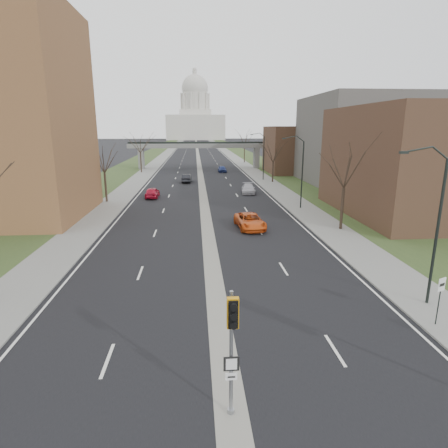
{
  "coord_description": "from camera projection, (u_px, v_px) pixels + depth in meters",
  "views": [
    {
      "loc": [
        -1.09,
        -12.38,
        9.67
      ],
      "look_at": [
        0.58,
        9.44,
        4.04
      ],
      "focal_mm": 30.0,
      "sensor_mm": 36.0,
      "label": 1
    }
  ],
  "objects": [
    {
      "name": "ground",
      "position": [
        228.0,
        386.0,
        14.45
      ],
      "size": [
        700.0,
        700.0,
        0.0
      ],
      "primitive_type": "plane",
      "color": "black",
      "rests_on": "ground"
    },
    {
      "name": "road_surface",
      "position": [
        197.0,
        151.0,
        159.29
      ],
      "size": [
        20.0,
        600.0,
        0.01
      ],
      "primitive_type": "cube",
      "color": "black",
      "rests_on": "ground"
    },
    {
      "name": "median_strip",
      "position": [
        197.0,
        151.0,
        159.29
      ],
      "size": [
        1.2,
        600.0,
        0.02
      ],
      "primitive_type": "cube",
      "color": "gray",
      "rests_on": "ground"
    },
    {
      "name": "sidewalk_right",
      "position": [
        225.0,
        151.0,
        160.17
      ],
      "size": [
        4.0,
        600.0,
        0.12
      ],
      "primitive_type": "cube",
      "color": "gray",
      "rests_on": "ground"
    },
    {
      "name": "sidewalk_left",
      "position": [
        169.0,
        151.0,
        158.38
      ],
      "size": [
        4.0,
        600.0,
        0.12
      ],
      "primitive_type": "cube",
      "color": "gray",
      "rests_on": "ground"
    },
    {
      "name": "grass_verge_right",
      "position": [
        239.0,
        151.0,
        160.61
      ],
      "size": [
        8.0,
        600.0,
        0.1
      ],
      "primitive_type": "cube",
      "color": "#263B1B",
      "rests_on": "ground"
    },
    {
      "name": "grass_verge_left",
      "position": [
        155.0,
        151.0,
        157.94
      ],
      "size": [
        8.0,
        600.0,
        0.1
      ],
      "primitive_type": "cube",
      "color": "#263B1B",
      "rests_on": "ground"
    },
    {
      "name": "commercial_block_near",
      "position": [
        420.0,
        162.0,
        41.77
      ],
      "size": [
        16.0,
        20.0,
        12.0
      ],
      "primitive_type": "cube",
      "color": "#4D3424",
      "rests_on": "ground"
    },
    {
      "name": "commercial_block_mid",
      "position": [
        363.0,
        141.0,
        64.87
      ],
      "size": [
        18.0,
        22.0,
        15.0
      ],
      "primitive_type": "cube",
      "color": "#504E49",
      "rests_on": "ground"
    },
    {
      "name": "commercial_block_far",
      "position": [
        300.0,
        150.0,
        82.43
      ],
      "size": [
        14.0,
        14.0,
        10.0
      ],
      "primitive_type": "cube",
      "color": "#4D3424",
      "rests_on": "ground"
    },
    {
      "name": "pedestrian_bridge",
      "position": [
        199.0,
        149.0,
        90.49
      ],
      "size": [
        34.0,
        3.0,
        6.45
      ],
      "color": "slate",
      "rests_on": "ground"
    },
    {
      "name": "capitol",
      "position": [
        195.0,
        117.0,
        318.81
      ],
      "size": [
        48.0,
        42.0,
        55.75
      ],
      "color": "silver",
      "rests_on": "ground"
    },
    {
      "name": "streetlight_near",
      "position": [
        430.0,
        182.0,
        19.32
      ],
      "size": [
        2.61,
        0.2,
        8.7
      ],
      "color": "black",
      "rests_on": "sidewalk_right"
    },
    {
      "name": "streetlight_mid",
      "position": [
        297.0,
        152.0,
        44.43
      ],
      "size": [
        2.61,
        0.2,
        8.7
      ],
      "color": "black",
      "rests_on": "sidewalk_right"
    },
    {
      "name": "streetlight_far",
      "position": [
        260.0,
        143.0,
        69.54
      ],
      "size": [
        2.61,
        0.2,
        8.7
      ],
      "color": "black",
      "rests_on": "sidewalk_right"
    },
    {
      "name": "tree_left_b",
      "position": [
        103.0,
        155.0,
        48.62
      ],
      "size": [
        6.75,
        6.75,
        8.81
      ],
      "color": "#382B21",
      "rests_on": "sidewalk_left"
    },
    {
      "name": "tree_left_c",
      "position": [
        140.0,
        140.0,
        81.25
      ],
      "size": [
        7.65,
        7.65,
        9.99
      ],
      "color": "#382B21",
      "rests_on": "sidewalk_left"
    },
    {
      "name": "tree_right_a",
      "position": [
        346.0,
        161.0,
        35.0
      ],
      "size": [
        7.2,
        7.2,
        9.4
      ],
      "color": "#382B21",
      "rests_on": "sidewalk_right"
    },
    {
      "name": "tree_right_b",
      "position": [
        273.0,
        150.0,
        67.07
      ],
      "size": [
        6.3,
        6.3,
        8.22
      ],
      "color": "#382B21",
      "rests_on": "sidewalk_right"
    },
    {
      "name": "tree_right_c",
      "position": [
        245.0,
        138.0,
        105.39
      ],
      "size": [
        7.65,
        7.65,
        9.99
      ],
      "color": "#382B21",
      "rests_on": "sidewalk_right"
    },
    {
      "name": "signal_pole_median",
      "position": [
        232.0,
        335.0,
        12.02
      ],
      "size": [
        0.53,
        0.75,
        4.63
      ],
      "rotation": [
        0.0,
        0.0,
        0.0
      ],
      "color": "gray",
      "rests_on": "ground"
    },
    {
      "name": "speed_limit_sign",
      "position": [
        440.0,
        293.0,
        18.34
      ],
      "size": [
        0.5,
        0.25,
        2.5
      ],
      "rotation": [
        0.0,
        0.0,
        0.42
      ],
      "color": "black",
      "rests_on": "sidewalk_right"
    },
    {
      "name": "car_left_near",
      "position": [
        152.0,
        192.0,
        53.28
      ],
      "size": [
        1.85,
        4.43,
        1.5
      ],
      "primitive_type": "imported",
      "rotation": [
        0.0,
        0.0,
        3.12
      ],
      "color": "#B7142E",
      "rests_on": "ground"
    },
    {
      "name": "car_left_far",
      "position": [
        187.0,
        178.0,
        68.46
      ],
      "size": [
        1.79,
        4.53,
        1.47
      ],
      "primitive_type": "imported",
      "rotation": [
        0.0,
        0.0,
        3.09
      ],
      "color": "black",
      "rests_on": "ground"
    },
    {
      "name": "car_right_near",
      "position": [
        250.0,
        221.0,
        36.98
      ],
      "size": [
        2.89,
        5.51,
        1.48
      ],
      "primitive_type": "imported",
      "rotation": [
        0.0,
        0.0,
        0.08
      ],
      "color": "#D05016",
      "rests_on": "ground"
    },
    {
      "name": "car_right_mid",
      "position": [
        248.0,
        189.0,
        56.94
      ],
      "size": [
        2.46,
        5.03,
        1.41
      ],
      "primitive_type": "imported",
      "rotation": [
        0.0,
        0.0,
        -0.1
      ],
      "color": "#B1B0B8",
      "rests_on": "ground"
    },
    {
      "name": "car_right_far",
      "position": [
        222.0,
        169.0,
        84.13
      ],
      "size": [
        1.88,
        4.33,
        1.46
      ],
      "primitive_type": "imported",
      "rotation": [
        0.0,
        0.0,
        0.04
      ],
      "color": "navy",
      "rests_on": "ground"
    }
  ]
}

